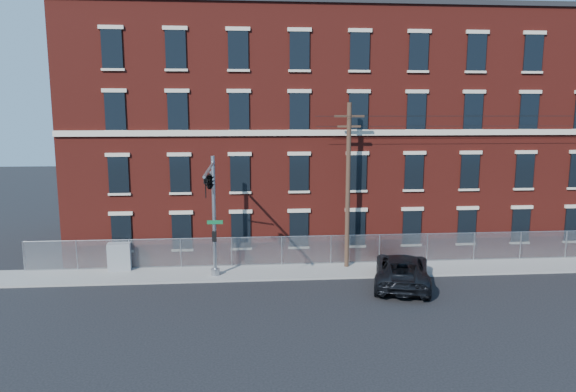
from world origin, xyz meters
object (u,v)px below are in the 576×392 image
at_px(utility_pole_near, 348,183).
at_px(utility_cabinet, 119,257).
at_px(pickup_truck, 402,270).
at_px(traffic_signal_mast, 211,192).

relative_size(utility_pole_near, utility_cabinet, 6.02).
bearing_deg(utility_cabinet, pickup_truck, -18.24).
bearing_deg(utility_pole_near, traffic_signal_mast, -156.86).
bearing_deg(utility_pole_near, utility_cabinet, 178.34).
xyz_separation_m(traffic_signal_mast, pickup_truck, (10.47, 0.07, -4.52)).
xyz_separation_m(utility_pole_near, utility_cabinet, (-13.82, 0.40, -4.39)).
distance_m(traffic_signal_mast, utility_cabinet, 8.25).
distance_m(traffic_signal_mast, utility_pole_near, 8.70).
height_order(utility_pole_near, pickup_truck, utility_pole_near).
height_order(traffic_signal_mast, utility_cabinet, traffic_signal_mast).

